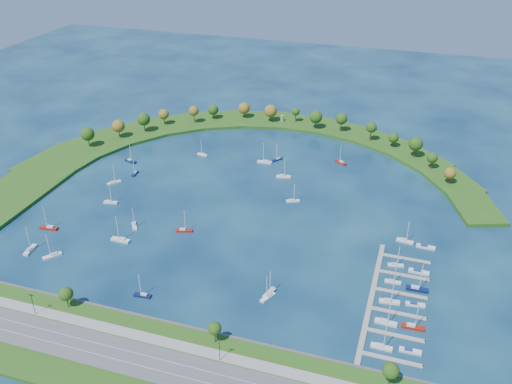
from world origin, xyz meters
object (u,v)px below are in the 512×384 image
(moored_boat_4, at_px, (184,230))
(docked_boat_10, at_px, (405,240))
(moored_boat_11, at_px, (203,154))
(moored_boat_12, at_px, (265,162))
(moored_boat_13, at_px, (268,296))
(docked_boat_2, at_px, (386,322))
(docked_boat_9, at_px, (419,272))
(docked_boat_11, at_px, (426,247))
(docked_boat_0, at_px, (382,346))
(docked_boat_4, at_px, (389,301))
(moored_boat_16, at_px, (143,295))
(moored_boat_18, at_px, (134,225))
(moored_boat_14, at_px, (49,227))
(moored_boat_3, at_px, (283,176))
(moored_boat_17, at_px, (114,182))
(docked_boat_3, at_px, (413,326))
(moored_boat_7, at_px, (52,255))
(moored_boat_2, at_px, (293,200))
(docked_boat_7, at_px, (417,288))
(dock_system, at_px, (389,301))
(docked_boat_1, at_px, (410,351))
(moored_boat_5, at_px, (131,161))
(moored_boat_15, at_px, (341,162))
(moored_boat_6, at_px, (30,249))
(moored_boat_0, at_px, (110,202))
(moored_boat_1, at_px, (269,292))
(harbor_tower, at_px, (282,118))
(docked_boat_5, at_px, (415,304))
(moored_boat_9, at_px, (135,173))
(moored_boat_10, at_px, (121,239))

(moored_boat_4, distance_m, docked_boat_10, 109.98)
(moored_boat_11, height_order, moored_boat_12, moored_boat_12)
(moored_boat_13, xyz_separation_m, docked_boat_2, (49.42, -0.30, 0.04))
(moored_boat_4, xyz_separation_m, docked_boat_9, (115.19, 1.51, -0.22))
(moored_boat_11, relative_size, docked_boat_11, 1.18)
(docked_boat_0, xyz_separation_m, docked_boat_4, (-0.01, 27.36, 0.02))
(moored_boat_16, distance_m, moored_boat_18, 56.50)
(moored_boat_11, height_order, moored_boat_14, moored_boat_14)
(moored_boat_3, xyz_separation_m, moored_boat_17, (-92.54, -37.96, -0.03))
(moored_boat_11, bearing_deg, docked_boat_10, 168.41)
(docked_boat_10, bearing_deg, docked_boat_3, -74.10)
(moored_boat_14, distance_m, docked_boat_4, 171.29)
(moored_boat_7, distance_m, moored_boat_11, 127.28)
(moored_boat_18, relative_size, docked_boat_0, 0.93)
(moored_boat_13, xyz_separation_m, moored_boat_18, (-81.38, 32.39, -0.01))
(moored_boat_2, xyz_separation_m, docked_boat_4, (59.95, -69.40, 0.05))
(docked_boat_2, relative_size, docked_boat_7, 0.95)
(dock_system, height_order, moored_boat_13, moored_boat_13)
(docked_boat_1, bearing_deg, moored_boat_2, 124.69)
(moored_boat_5, distance_m, docked_boat_0, 204.60)
(docked_boat_2, bearing_deg, docked_boat_0, -87.09)
(moored_boat_15, relative_size, docked_boat_1, 1.50)
(moored_boat_6, relative_size, moored_boat_16, 1.16)
(moored_boat_0, distance_m, moored_boat_1, 115.50)
(harbor_tower, xyz_separation_m, docked_boat_4, (96.30, -177.11, -3.32))
(docked_boat_5, bearing_deg, moored_boat_5, 148.92)
(moored_boat_9, height_order, docked_boat_4, docked_boat_4)
(moored_boat_1, relative_size, moored_boat_15, 0.91)
(docked_boat_3, relative_size, docked_boat_10, 1.09)
(moored_boat_0, xyz_separation_m, moored_boat_15, (111.81, 88.39, 0.03))
(moored_boat_2, distance_m, moored_boat_10, 95.28)
(docked_boat_10, distance_m, docked_boat_11, 10.15)
(moored_boat_2, height_order, docked_boat_1, moored_boat_2)
(moored_boat_16, bearing_deg, dock_system, -169.50)
(moored_boat_14, bearing_deg, moored_boat_12, -134.24)
(docked_boat_10, bearing_deg, moored_boat_12, 153.86)
(moored_boat_9, xyz_separation_m, docked_boat_2, (159.25, -85.21, 0.08))
(moored_boat_9, bearing_deg, dock_system, 59.43)
(moored_boat_14, relative_size, moored_boat_17, 1.15)
(docked_boat_2, bearing_deg, moored_boat_4, 163.61)
(moored_boat_3, bearing_deg, moored_boat_13, -93.94)
(moored_boat_0, height_order, moored_boat_16, moored_boat_0)
(moored_boat_18, bearing_deg, moored_boat_0, -160.02)
(moored_boat_3, distance_m, moored_boat_17, 100.02)
(moored_boat_12, bearing_deg, moored_boat_11, -2.10)
(moored_boat_7, height_order, docked_boat_1, moored_boat_7)
(docked_boat_3, relative_size, docked_boat_7, 0.97)
(moored_boat_2, xyz_separation_m, moored_boat_10, (-70.92, -63.63, 0.10))
(docked_boat_0, relative_size, docked_boat_7, 0.88)
(moored_boat_4, xyz_separation_m, moored_boat_15, (61.35, 101.95, 0.01))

